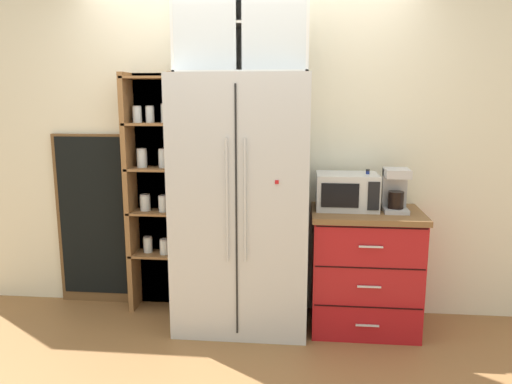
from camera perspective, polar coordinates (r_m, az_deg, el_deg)
name	(u,v)px	position (r m, az deg, el deg)	size (l,w,h in m)	color
ground_plane	(242,325)	(3.83, -1.60, -15.22)	(10.64, 10.64, 0.00)	olive
wall_back_cream	(248,151)	(3.85, -0.95, 4.81)	(4.95, 0.10, 2.55)	silver
refrigerator	(242,204)	(3.56, -1.60, -1.43)	(0.96, 0.65, 1.85)	silver
pantry_shelf_column	(155,190)	(3.95, -11.65, 0.28)	(0.45, 0.26, 1.87)	brown
counter_cabinet	(364,269)	(3.72, 12.51, -8.79)	(0.79, 0.58, 0.89)	#A8161C
microwave	(347,191)	(3.61, 10.54, 0.08)	(0.44, 0.33, 0.26)	silver
coffee_maker	(395,190)	(3.60, 15.95, 0.25)	(0.17, 0.20, 0.31)	#B7B7BC
mug_navy	(368,205)	(3.57, 12.90, -1.51)	(0.11, 0.07, 0.09)	navy
mug_red	(368,206)	(3.58, 12.88, -1.55)	(0.12, 0.09, 0.08)	red
bottle_cobalt	(367,192)	(3.62, 12.80, 0.03)	(0.07, 0.07, 0.29)	navy
upper_cabinet	(242,25)	(3.56, -1.61, 18.84)	(0.92, 0.32, 0.65)	silver
chalkboard_menu	(93,219)	(4.22, -18.50, -3.05)	(0.60, 0.04, 1.40)	brown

